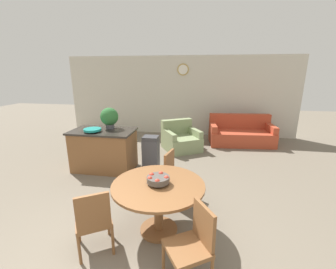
# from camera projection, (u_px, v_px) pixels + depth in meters

# --- Properties ---
(wall_back) EXTENTS (8.00, 0.09, 2.70)m
(wall_back) POSITION_uv_depth(u_px,v_px,m) (178.00, 96.00, 7.85)
(wall_back) COLOR beige
(wall_back) RESTS_ON ground_plane
(dining_table) EXTENTS (1.26, 1.26, 0.74)m
(dining_table) POSITION_uv_depth(u_px,v_px,m) (158.00, 195.00, 3.07)
(dining_table) COLOR brown
(dining_table) RESTS_ON ground_plane
(dining_chair_near_left) EXTENTS (0.58, 0.58, 0.88)m
(dining_chair_near_left) POSITION_uv_depth(u_px,v_px,m) (94.00, 219.00, 2.71)
(dining_chair_near_left) COLOR brown
(dining_chair_near_left) RESTS_ON ground_plane
(dining_chair_near_right) EXTENTS (0.58, 0.58, 0.88)m
(dining_chair_near_right) POSITION_uv_depth(u_px,v_px,m) (193.00, 241.00, 2.35)
(dining_chair_near_right) COLOR brown
(dining_chair_near_right) RESTS_ON ground_plane
(dining_chair_far_side) EXTENTS (0.50, 0.50, 0.88)m
(dining_chair_far_side) POSITION_uv_depth(u_px,v_px,m) (176.00, 174.00, 3.88)
(dining_chair_far_side) COLOR brown
(dining_chair_far_side) RESTS_ON ground_plane
(fruit_bowl) EXTENTS (0.31, 0.31, 0.13)m
(fruit_bowl) POSITION_uv_depth(u_px,v_px,m) (158.00, 179.00, 3.00)
(fruit_bowl) COLOR #4C4742
(fruit_bowl) RESTS_ON dining_table
(kitchen_island) EXTENTS (1.40, 0.82, 0.93)m
(kitchen_island) POSITION_uv_depth(u_px,v_px,m) (104.00, 150.00, 5.12)
(kitchen_island) COLOR brown
(kitchen_island) RESTS_ON ground_plane
(teal_bowl) EXTENTS (0.38, 0.38, 0.07)m
(teal_bowl) POSITION_uv_depth(u_px,v_px,m) (92.00, 130.00, 4.86)
(teal_bowl) COLOR teal
(teal_bowl) RESTS_ON kitchen_island
(potted_plant) EXTENTS (0.40, 0.40, 0.48)m
(potted_plant) POSITION_uv_depth(u_px,v_px,m) (109.00, 117.00, 5.08)
(potted_plant) COLOR #4C4C51
(potted_plant) RESTS_ON kitchen_island
(trash_bin) EXTENTS (0.36, 0.30, 0.78)m
(trash_bin) POSITION_uv_depth(u_px,v_px,m) (151.00, 153.00, 5.17)
(trash_bin) COLOR #47474C
(trash_bin) RESTS_ON ground_plane
(couch) EXTENTS (1.97, 1.12, 0.88)m
(couch) POSITION_uv_depth(u_px,v_px,m) (241.00, 134.00, 6.99)
(couch) COLOR #B24228
(couch) RESTS_ON ground_plane
(armchair) EXTENTS (1.28, 1.28, 0.82)m
(armchair) POSITION_uv_depth(u_px,v_px,m) (181.00, 140.00, 6.49)
(armchair) COLOR gray
(armchair) RESTS_ON ground_plane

